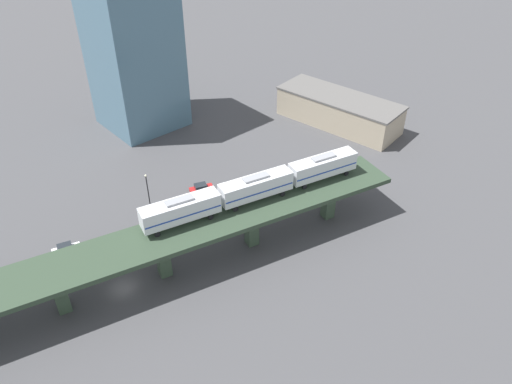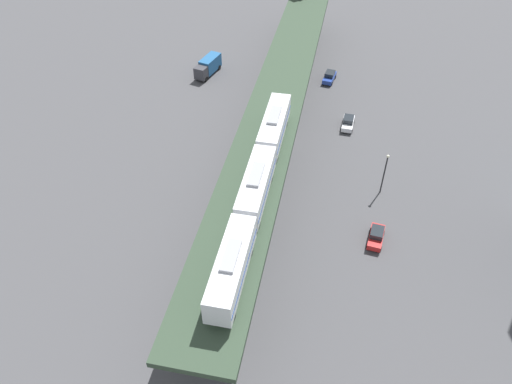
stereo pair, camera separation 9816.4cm
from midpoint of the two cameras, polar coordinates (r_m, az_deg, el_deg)
ground_plane at (r=64.26m, az=-46.14°, el=-37.43°), size 400.00×400.00×0.00m
elevated_viaduct at (r=59.23m, az=-49.53°, el=-34.92°), size 29.90×91.38×7.47m
subway_train at (r=49.02m, az=-23.59°, el=-29.13°), size 11.51×36.81×4.45m
street_car_white at (r=71.25m, az=-49.33°, el=-28.43°), size 2.98×4.73×1.89m
street_car_red at (r=65.47m, az=-26.72°, el=-21.57°), size 3.23×4.75×1.89m
street_lamp at (r=65.60m, az=-36.47°, el=-21.46°), size 0.44×0.44×6.94m
warehouse_building at (r=75.33m, az=1.38°, el=-4.56°), size 29.78×14.41×6.80m
office_tower at (r=79.85m, az=-32.89°, el=4.37°), size 16.00×16.00×36.00m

